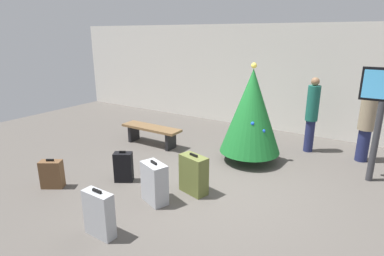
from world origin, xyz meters
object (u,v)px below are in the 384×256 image
at_px(traveller_0, 312,113).
at_px(suitcase_2, 52,174).
at_px(holiday_tree, 251,111).
at_px(suitcase_0, 194,174).
at_px(suitcase_3, 99,214).
at_px(suitcase_4, 123,167).
at_px(suitcase_1, 154,183).
at_px(flight_info_kiosk, 382,105).
at_px(waiting_bench, 151,131).
at_px(traveller_1, 367,123).

height_order(traveller_0, suitcase_2, traveller_0).
distance_m(holiday_tree, traveller_0, 1.66).
height_order(suitcase_0, suitcase_3, suitcase_0).
bearing_deg(suitcase_4, traveller_0, 53.96).
bearing_deg(suitcase_2, holiday_tree, 50.72).
bearing_deg(suitcase_0, suitcase_3, -103.91).
distance_m(holiday_tree, suitcase_2, 4.13).
distance_m(suitcase_0, suitcase_1, 0.73).
bearing_deg(suitcase_4, flight_info_kiosk, 32.88).
relative_size(waiting_bench, traveller_1, 0.96).
relative_size(suitcase_1, suitcase_3, 1.03).
distance_m(waiting_bench, suitcase_4, 2.08).
bearing_deg(traveller_0, suitcase_4, -126.04).
distance_m(traveller_1, suitcase_0, 4.06).
distance_m(flight_info_kiosk, traveller_1, 1.21).
xyz_separation_m(waiting_bench, traveller_0, (3.47, 1.68, 0.59)).
distance_m(traveller_0, suitcase_4, 4.46).
height_order(waiting_bench, suitcase_1, suitcase_1).
height_order(waiting_bench, suitcase_3, suitcase_3).
bearing_deg(waiting_bench, holiday_tree, 7.83).
bearing_deg(suitcase_3, suitcase_1, 86.82).
height_order(holiday_tree, traveller_0, holiday_tree).
relative_size(traveller_0, suitcase_0, 2.42).
height_order(waiting_bench, traveller_1, traveller_1).
relative_size(waiting_bench, suitcase_4, 2.62).
bearing_deg(holiday_tree, waiting_bench, -172.17).
bearing_deg(flight_info_kiosk, traveller_0, 144.10).
relative_size(flight_info_kiosk, suitcase_0, 2.94).
relative_size(traveller_0, suitcase_2, 3.19).
distance_m(suitcase_0, suitcase_2, 2.60).
relative_size(holiday_tree, suitcase_2, 3.88).
bearing_deg(suitcase_0, holiday_tree, 82.13).
bearing_deg(traveller_1, waiting_bench, -159.69).
bearing_deg(suitcase_2, suitcase_4, 44.11).
bearing_deg(suitcase_1, suitcase_2, -162.60).
height_order(suitcase_1, suitcase_4, suitcase_1).
bearing_deg(holiday_tree, suitcase_2, -129.28).
distance_m(flight_info_kiosk, suitcase_3, 5.15).
xyz_separation_m(holiday_tree, suitcase_2, (-2.56, -3.12, -0.88)).
distance_m(suitcase_1, suitcase_2, 2.01).
xyz_separation_m(waiting_bench, suitcase_2, (-0.05, -2.78, -0.10)).
xyz_separation_m(traveller_0, suitcase_0, (-1.23, -3.23, -0.60)).
bearing_deg(traveller_0, waiting_bench, -154.13).
relative_size(flight_info_kiosk, traveller_1, 1.29).
xyz_separation_m(suitcase_0, suitcase_4, (-1.37, -0.33, -0.06)).
bearing_deg(traveller_1, suitcase_3, -119.20).
bearing_deg(holiday_tree, flight_info_kiosk, 8.25).
distance_m(waiting_bench, suitcase_0, 2.73).
xyz_separation_m(traveller_1, suitcase_1, (-2.74, -3.88, -0.53)).
xyz_separation_m(suitcase_1, suitcase_4, (-1.00, 0.29, -0.06)).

